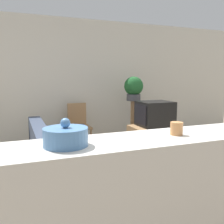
{
  "coord_description": "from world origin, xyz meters",
  "views": [
    {
      "loc": [
        -1.09,
        -2.02,
        1.44
      ],
      "look_at": [
        0.47,
        1.94,
        0.85
      ],
      "focal_mm": 40.0,
      "sensor_mm": 36.0,
      "label": 1
    }
  ],
  "objects_px": {
    "wooden_chair": "(78,123)",
    "decorative_bowl": "(66,136)",
    "couch": "(66,157)",
    "television": "(155,114)",
    "potted_plant": "(134,88)"
  },
  "relations": [
    {
      "from": "couch",
      "to": "potted_plant",
      "type": "height_order",
      "value": "potted_plant"
    },
    {
      "from": "television",
      "to": "decorative_bowl",
      "type": "distance_m",
      "value": 3.37
    },
    {
      "from": "couch",
      "to": "decorative_bowl",
      "type": "height_order",
      "value": "decorative_bowl"
    },
    {
      "from": "couch",
      "to": "potted_plant",
      "type": "relative_size",
      "value": 3.92
    },
    {
      "from": "couch",
      "to": "television",
      "type": "relative_size",
      "value": 3.3
    },
    {
      "from": "wooden_chair",
      "to": "decorative_bowl",
      "type": "relative_size",
      "value": 3.58
    },
    {
      "from": "wooden_chair",
      "to": "decorative_bowl",
      "type": "xyz_separation_m",
      "value": [
        -0.96,
        -3.64,
        0.62
      ]
    },
    {
      "from": "television",
      "to": "potted_plant",
      "type": "height_order",
      "value": "potted_plant"
    },
    {
      "from": "wooden_chair",
      "to": "decorative_bowl",
      "type": "distance_m",
      "value": 3.82
    },
    {
      "from": "couch",
      "to": "wooden_chair",
      "type": "relative_size",
      "value": 2.22
    },
    {
      "from": "wooden_chair",
      "to": "decorative_bowl",
      "type": "bearing_deg",
      "value": -104.74
    },
    {
      "from": "couch",
      "to": "wooden_chair",
      "type": "height_order",
      "value": "wooden_chair"
    },
    {
      "from": "potted_plant",
      "to": "wooden_chair",
      "type": "bearing_deg",
      "value": 168.37
    },
    {
      "from": "wooden_chair",
      "to": "potted_plant",
      "type": "xyz_separation_m",
      "value": [
        1.15,
        -0.24,
        0.73
      ]
    },
    {
      "from": "television",
      "to": "potted_plant",
      "type": "distance_m",
      "value": 0.94
    }
  ]
}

